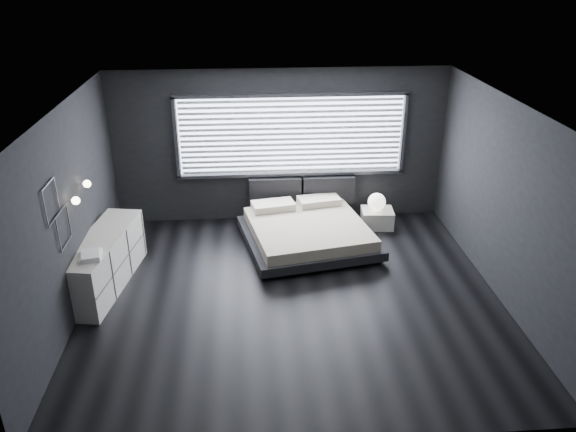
{
  "coord_description": "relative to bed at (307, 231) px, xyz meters",
  "views": [
    {
      "loc": [
        -0.59,
        -6.94,
        4.56
      ],
      "look_at": [
        0.0,
        0.85,
        0.9
      ],
      "focal_mm": 35.0,
      "sensor_mm": 36.0,
      "label": 1
    }
  ],
  "objects": [
    {
      "name": "wall_art_upper",
      "position": [
        -3.37,
        -2.14,
        1.6
      ],
      "size": [
        0.01,
        0.48,
        0.48
      ],
      "color": "#47474C",
      "rests_on": "ground"
    },
    {
      "name": "room",
      "position": [
        -0.39,
        -1.59,
        1.15
      ],
      "size": [
        6.04,
        6.0,
        2.8
      ],
      "color": "black",
      "rests_on": "ground"
    },
    {
      "name": "nightstand",
      "position": [
        1.35,
        0.61,
        -0.09
      ],
      "size": [
        0.6,
        0.52,
        0.33
      ],
      "primitive_type": "cube",
      "rotation": [
        0.0,
        0.0,
        -0.09
      ],
      "color": "silver",
      "rests_on": "ground"
    },
    {
      "name": "book_stack",
      "position": [
        -3.16,
        -1.67,
        0.59
      ],
      "size": [
        0.32,
        0.4,
        0.07
      ],
      "color": "white",
      "rests_on": "dresser"
    },
    {
      "name": "orb_lamp",
      "position": [
        1.32,
        0.61,
        0.24
      ],
      "size": [
        0.32,
        0.32,
        0.32
      ],
      "primitive_type": "sphere",
      "color": "white",
      "rests_on": "nightstand"
    },
    {
      "name": "dresser",
      "position": [
        -3.16,
        -1.07,
        0.15
      ],
      "size": [
        0.89,
        2.08,
        0.81
      ],
      "color": "silver",
      "rests_on": "ground"
    },
    {
      "name": "wall_art_lower",
      "position": [
        -3.37,
        -1.89,
        1.13
      ],
      "size": [
        0.01,
        0.48,
        0.48
      ],
      "color": "#47474C",
      "rests_on": "ground"
    },
    {
      "name": "bed",
      "position": [
        0.0,
        0.0,
        0.0
      ],
      "size": [
        2.44,
        2.36,
        0.54
      ],
      "color": "black",
      "rests_on": "ground"
    },
    {
      "name": "headboard",
      "position": [
        0.01,
        1.05,
        0.32
      ],
      "size": [
        1.96,
        0.16,
        0.52
      ],
      "color": "black",
      "rests_on": "ground"
    },
    {
      "name": "sconce_near",
      "position": [
        -3.27,
        -1.54,
        1.35
      ],
      "size": [
        0.18,
        0.11,
        0.11
      ],
      "color": "silver",
      "rests_on": "ground"
    },
    {
      "name": "window",
      "position": [
        -0.19,
        1.11,
        1.36
      ],
      "size": [
        4.14,
        0.09,
        1.52
      ],
      "color": "white",
      "rests_on": "ground"
    },
    {
      "name": "sconce_far",
      "position": [
        -3.27,
        -0.94,
        1.35
      ],
      "size": [
        0.18,
        0.11,
        0.11
      ],
      "color": "silver",
      "rests_on": "ground"
    }
  ]
}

